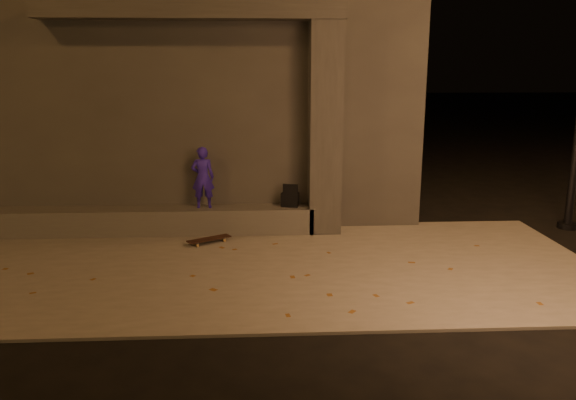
{
  "coord_description": "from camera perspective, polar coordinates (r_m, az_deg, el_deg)",
  "views": [
    {
      "loc": [
        0.56,
        -5.85,
        2.88
      ],
      "look_at": [
        0.97,
        2.0,
        1.02
      ],
      "focal_mm": 35.0,
      "sensor_mm": 36.0,
      "label": 1
    }
  ],
  "objects": [
    {
      "name": "ground",
      "position": [
        6.55,
        -7.81,
        -12.93
      ],
      "size": [
        120.0,
        120.0,
        0.0
      ],
      "primitive_type": "plane",
      "color": "black",
      "rests_on": "ground"
    },
    {
      "name": "sidewalk",
      "position": [
        8.37,
        -6.71,
        -6.76
      ],
      "size": [
        11.0,
        4.4,
        0.04
      ],
      "primitive_type": "cube",
      "color": "slate",
      "rests_on": "ground"
    },
    {
      "name": "building",
      "position": [
        12.45,
        -10.43,
        11.84
      ],
      "size": [
        9.0,
        5.1,
        5.22
      ],
      "color": "#3D3A37",
      "rests_on": "ground"
    },
    {
      "name": "ledge",
      "position": [
        10.16,
        -14.6,
        -2.05
      ],
      "size": [
        6.0,
        0.55,
        0.45
      ],
      "primitive_type": "cube",
      "color": "#585550",
      "rests_on": "sidewalk"
    },
    {
      "name": "column",
      "position": [
        9.72,
        3.77,
        7.14
      ],
      "size": [
        0.55,
        0.55,
        3.6
      ],
      "primitive_type": "cube",
      "color": "#3D3A37",
      "rests_on": "sidewalk"
    },
    {
      "name": "canopy",
      "position": [
        9.75,
        -9.74,
        18.42
      ],
      "size": [
        5.0,
        0.7,
        0.28
      ],
      "primitive_type": "cube",
      "color": "#3D3A37",
      "rests_on": "column"
    },
    {
      "name": "skateboarder",
      "position": [
        9.83,
        -8.65,
        2.28
      ],
      "size": [
        0.4,
        0.27,
        1.07
      ],
      "primitive_type": "imported",
      "rotation": [
        0.0,
        0.0,
        3.17
      ],
      "color": "#2E1AAC",
      "rests_on": "ledge"
    },
    {
      "name": "backpack",
      "position": [
        9.88,
        0.21,
        0.15
      ],
      "size": [
        0.34,
        0.27,
        0.42
      ],
      "rotation": [
        0.0,
        0.0,
        -0.29
      ],
      "color": "black",
      "rests_on": "ledge"
    },
    {
      "name": "skateboard",
      "position": [
        9.41,
        -8.02,
        -3.97
      ],
      "size": [
        0.73,
        0.55,
        0.08
      ],
      "rotation": [
        0.0,
        0.0,
        0.55
      ],
      "color": "black",
      "rests_on": "sidewalk"
    }
  ]
}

